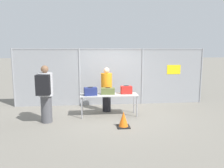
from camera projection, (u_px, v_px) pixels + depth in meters
ground_plane at (116, 116)px, 7.74m from camera, size 120.00×120.00×0.00m
fence_section at (112, 76)px, 9.22m from camera, size 8.04×0.07×2.39m
inspection_table at (109, 96)px, 7.67m from camera, size 2.02×0.62×0.77m
suitcase_navy at (90, 91)px, 7.50m from camera, size 0.47×0.32×0.29m
suitcase_olive at (108, 91)px, 7.70m from camera, size 0.50×0.30×0.25m
suitcase_red at (126, 90)px, 7.78m from camera, size 0.39×0.25×0.30m
traveler_hooded at (45, 92)px, 6.87m from camera, size 0.46×0.71×1.84m
security_worker_near at (107, 89)px, 8.23m from camera, size 0.41×0.41×1.67m
utility_trailer at (138, 86)px, 11.98m from camera, size 3.78×1.93×0.65m
traffic_cone at (123, 120)px, 6.59m from camera, size 0.39×0.39×0.48m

